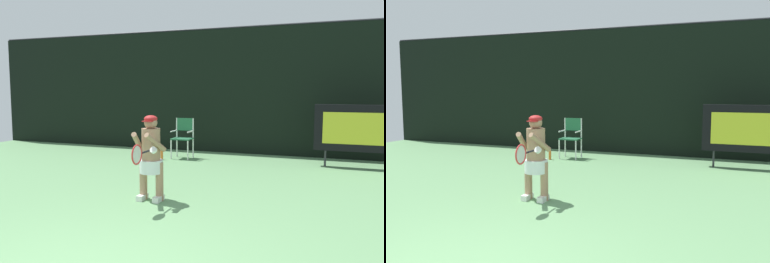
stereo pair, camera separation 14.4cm
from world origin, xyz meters
TOP-DOWN VIEW (x-y plane):
  - backdrop_screen at (0.00, 8.50)m, footprint 18.00×0.12m
  - scoreboard at (2.77, 7.25)m, footprint 2.20×0.21m
  - umpire_chair at (-1.71, 7.13)m, footprint 0.52×0.44m
  - water_bottle at (-2.15, 6.69)m, footprint 0.07×0.07m
  - tennis_player at (-0.70, 3.14)m, footprint 0.53×0.60m
  - tennis_racket at (-0.60, 2.50)m, footprint 0.03×0.60m

SIDE VIEW (x-z plane):
  - water_bottle at x=-2.15m, z-range -0.01..0.26m
  - umpire_chair at x=-1.71m, z-range 0.08..1.16m
  - tennis_player at x=-0.70m, z-range 0.05..1.48m
  - tennis_racket at x=-0.60m, z-range 0.73..1.04m
  - scoreboard at x=2.77m, z-range 0.20..1.70m
  - backdrop_screen at x=0.00m, z-range -0.02..3.64m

